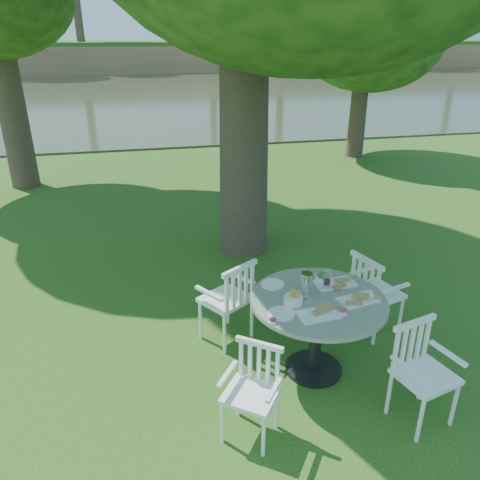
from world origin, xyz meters
name	(u,v)px	position (x,y,z in m)	size (l,w,h in m)	color
ground	(244,310)	(0.00, 0.00, 0.00)	(140.00, 140.00, 0.00)	#18400D
table	(317,315)	(0.42, -1.25, 0.65)	(1.28, 1.28, 0.83)	black
chair_ne	(371,289)	(1.25, -0.76, 0.56)	(0.56, 0.58, 0.95)	white
chair_nw	(232,296)	(-0.27, -0.58, 0.56)	(0.65, 0.64, 0.95)	white
chair_sw	(254,383)	(-0.35, -1.84, 0.48)	(0.56, 0.56, 0.82)	white
chair_se	(419,364)	(1.06, -1.98, 0.53)	(0.54, 0.52, 0.90)	white
tableware	(315,292)	(0.40, -1.19, 0.87)	(1.12, 0.86, 0.23)	white
river	(149,94)	(0.00, 23.00, 0.00)	(100.00, 28.00, 0.12)	#303921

